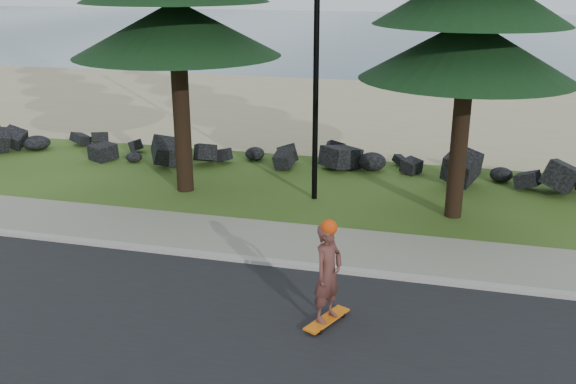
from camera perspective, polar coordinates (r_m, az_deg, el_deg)
name	(u,v)px	position (r m, az deg, el deg)	size (l,w,h in m)	color
ground	(283,247)	(13.76, -0.46, -4.93)	(160.00, 160.00, 0.00)	#334B17
road	(206,366)	(10.02, -7.26, -15.10)	(160.00, 7.00, 0.02)	black
kerb	(271,263)	(12.96, -1.48, -6.31)	(160.00, 0.20, 0.10)	#AAA099
sidewalk	(285,242)	(13.93, -0.25, -4.45)	(160.00, 2.00, 0.08)	gray
beach_sand	(370,110)	(27.42, 7.34, 7.23)	(160.00, 15.00, 0.01)	tan
ocean	(421,32)	(63.47, 11.70, 13.76)	(160.00, 58.00, 0.01)	#365267
seawall_boulders	(331,171)	(18.89, 3.87, 1.83)	(60.00, 2.40, 1.10)	black
lamp_post	(317,35)	(15.75, 2.55, 13.75)	(0.25, 0.14, 8.14)	black
skateboarder	(328,274)	(10.53, 3.57, -7.26)	(0.64, 1.02, 1.87)	orange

